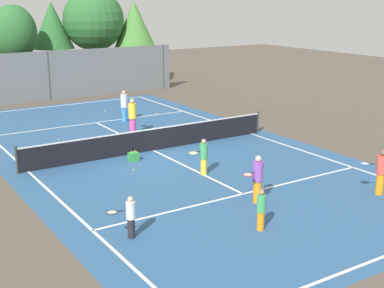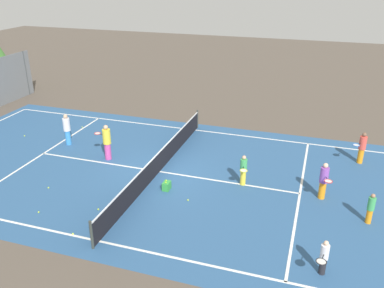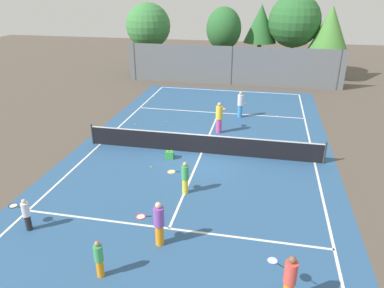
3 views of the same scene
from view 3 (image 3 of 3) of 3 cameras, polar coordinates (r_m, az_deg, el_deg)
ground_plane at (r=18.52m, az=1.51°, el=-1.39°), size 80.00×80.00×0.00m
court_surface at (r=18.52m, az=1.51°, el=-1.38°), size 13.00×25.00×0.01m
tennis_net at (r=18.31m, az=1.53°, el=0.06°), size 11.90×0.10×1.10m
perimeter_fence at (r=31.30m, az=6.21°, el=12.02°), size 18.00×0.12×3.20m
tree_0 at (r=34.20m, az=4.97°, el=17.43°), size 3.10×2.83×6.07m
tree_1 at (r=34.18m, az=20.74°, el=16.53°), size 3.29×3.29×6.31m
tree_2 at (r=35.16m, az=-6.85°, el=17.81°), size 4.04×4.04×6.39m
tree_3 at (r=35.49m, az=10.68°, el=17.91°), size 3.02×3.02×6.24m
tree_4 at (r=34.75m, az=15.70°, el=17.97°), size 4.51×4.51×7.16m
player_0 at (r=20.79m, az=4.26°, el=4.19°), size 0.54×0.97×1.81m
player_1 at (r=10.41m, az=14.92°, el=-19.75°), size 0.87×0.72×1.58m
player_2 at (r=13.92m, az=-24.49°, el=-9.87°), size 0.85×0.41×1.23m
player_3 at (r=11.28m, az=-14.30°, el=-16.92°), size 0.27×0.27×1.24m
player_4 at (r=14.74m, az=-1.16°, el=-5.18°), size 0.88×0.45×1.40m
player_5 at (r=23.48m, az=7.54°, el=6.18°), size 0.36×0.36×1.70m
player_6 at (r=12.00m, az=-5.23°, el=-12.18°), size 0.92×0.54×1.61m
ball_crate at (r=17.91m, az=-3.52°, el=-1.69°), size 0.41×0.28×0.43m
tennis_ball_0 at (r=27.97m, az=-5.94°, el=7.32°), size 0.07×0.07×0.07m
tennis_ball_1 at (r=22.69m, az=-4.02°, el=3.47°), size 0.07×0.07×0.07m
tennis_ball_2 at (r=17.13m, az=-6.38°, el=-3.60°), size 0.07×0.07×0.07m
tennis_ball_3 at (r=24.35m, az=13.12°, el=4.32°), size 0.07×0.07×0.07m
tennis_ball_4 at (r=22.47m, az=-8.82°, el=3.04°), size 0.07×0.07×0.07m
tennis_ball_5 at (r=20.35m, az=-8.44°, el=0.83°), size 0.07×0.07×0.07m
tennis_ball_6 at (r=21.00m, az=-12.73°, el=1.23°), size 0.07×0.07×0.07m
tennis_ball_7 at (r=26.59m, az=8.34°, el=6.33°), size 0.07×0.07×0.07m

